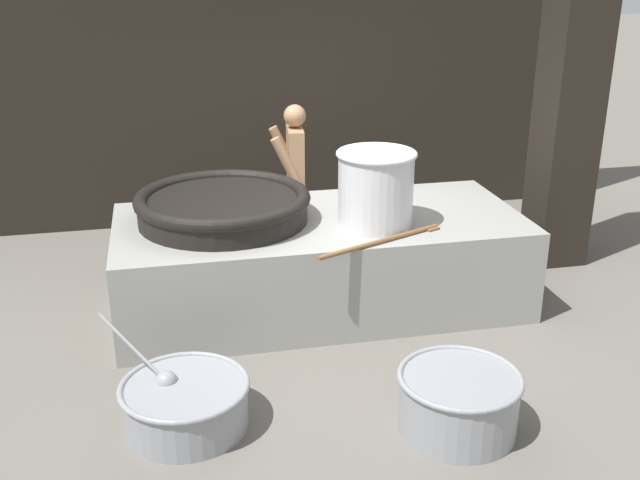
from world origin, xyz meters
name	(u,v)px	position (x,y,z in m)	size (l,w,h in m)	color
ground_plane	(320,303)	(0.00, 0.00, 0.00)	(60.00, 60.00, 0.00)	#666059
back_wall	(272,60)	(0.00, 2.62, 1.90)	(8.24, 0.24, 3.79)	black
support_pillar	(572,80)	(2.66, 0.55, 1.90)	(0.52, 0.52, 3.79)	black
hearth_platform	(320,261)	(0.00, 0.00, 0.42)	(3.65, 1.63, 0.85)	gray
giant_wok_near	(223,205)	(-0.85, 0.11, 0.99)	(1.55, 1.55, 0.27)	black
stock_pot	(376,188)	(0.43, -0.29, 1.19)	(0.69, 0.69, 0.67)	silver
stirring_paddle	(386,240)	(0.41, -0.69, 0.87)	(1.18, 0.57, 0.04)	brown
cook	(295,177)	(-0.01, 1.21, 0.89)	(0.41, 0.62, 1.64)	#9E7551
prep_bowl_vegetables	(185,402)	(-1.32, -1.70, 0.19)	(1.01, 0.92, 0.71)	gray
prep_bowl_meat	(458,400)	(0.50, -2.14, 0.24)	(0.85, 0.85, 0.43)	gray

